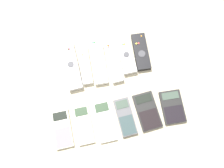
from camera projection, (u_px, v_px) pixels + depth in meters
name	position (u px, v px, depth m)	size (l,w,h in m)	color
ground_plane	(113.00, 91.00, 0.89)	(3.00, 3.00, 0.00)	#B2A88E
remote_0	(71.00, 66.00, 0.91)	(0.07, 0.21, 0.03)	#B7B7BC
remote_1	(85.00, 64.00, 0.91)	(0.05, 0.17, 0.02)	white
remote_2	(98.00, 61.00, 0.92)	(0.06, 0.21, 0.02)	white
remote_3	(112.00, 58.00, 0.92)	(0.05, 0.21, 0.02)	white
remote_4	(126.00, 56.00, 0.92)	(0.06, 0.16, 0.02)	silver
remote_5	(141.00, 52.00, 0.93)	(0.07, 0.17, 0.02)	black
calculator_0	(62.00, 129.00, 0.85)	(0.07, 0.15, 0.01)	beige
calculator_1	(84.00, 125.00, 0.85)	(0.06, 0.15, 0.01)	beige
calculator_2	(105.00, 121.00, 0.86)	(0.07, 0.16, 0.01)	silver
calculator_3	(125.00, 117.00, 0.86)	(0.07, 0.15, 0.02)	#4C4C51
calculator_4	(147.00, 111.00, 0.87)	(0.09, 0.15, 0.01)	black
calculator_5	(172.00, 107.00, 0.87)	(0.09, 0.14, 0.01)	black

